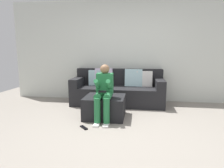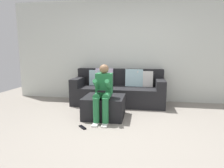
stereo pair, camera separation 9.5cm
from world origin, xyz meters
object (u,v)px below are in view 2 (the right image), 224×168
(couch_sectional, at_px, (119,90))
(person_seated, at_px, (103,91))
(ottoman, at_px, (104,107))
(remote_near_ottoman, at_px, (82,127))

(couch_sectional, relative_size, person_seated, 2.10)
(ottoman, xyz_separation_m, remote_near_ottoman, (-0.25, -0.63, -0.20))
(couch_sectional, height_order, person_seated, person_seated)
(couch_sectional, xyz_separation_m, ottoman, (-0.15, -1.08, -0.13))
(ottoman, height_order, person_seated, person_seated)
(person_seated, bearing_deg, couch_sectional, 84.32)
(person_seated, bearing_deg, remote_near_ottoman, -122.54)
(ottoman, bearing_deg, remote_near_ottoman, -111.95)
(ottoman, bearing_deg, person_seated, -84.40)
(couch_sectional, xyz_separation_m, person_seated, (-0.13, -1.28, 0.23))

